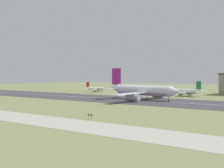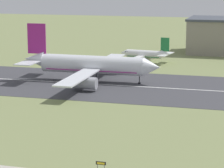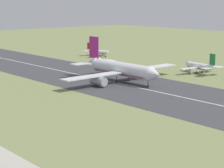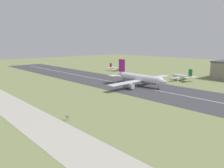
# 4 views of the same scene
# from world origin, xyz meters

# --- Properties ---
(ground_plane) EXTENTS (663.46, 663.46, 0.00)m
(ground_plane) POSITION_xyz_m (0.00, 49.09, 0.00)
(ground_plane) COLOR #7A8451
(runway_strip) EXTENTS (423.46, 43.85, 0.06)m
(runway_strip) POSITION_xyz_m (0.00, 98.19, 0.03)
(runway_strip) COLOR #3D3D42
(runway_strip) RESTS_ON ground_plane
(runway_centreline) EXTENTS (381.12, 0.70, 0.01)m
(runway_centreline) POSITION_xyz_m (0.00, 98.19, 0.07)
(runway_centreline) COLOR silver
(runway_centreline) RESTS_ON runway_strip
(airplane_landing) EXTENTS (42.80, 59.08, 17.21)m
(airplane_landing) POSITION_xyz_m (-14.17, 101.95, 4.99)
(airplane_landing) COLOR silver
(airplane_landing) RESTS_ON ground_plane
(airplane_parked_west) EXTENTS (20.06, 21.13, 9.64)m
(airplane_parked_west) POSITION_xyz_m (-6.58, 142.39, 3.05)
(airplane_parked_west) COLOR white
(airplane_parked_west) RESTS_ON ground_plane
(runway_sign) EXTENTS (1.68, 0.14, 1.75)m
(runway_sign) POSITION_xyz_m (11.14, 29.55, 1.33)
(runway_sign) COLOR #4C4C51
(runway_sign) RESTS_ON ground_plane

